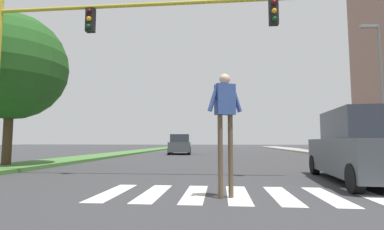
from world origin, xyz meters
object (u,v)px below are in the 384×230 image
(tree_mid, at_px, (12,67))
(pedestrian_performer, at_px, (225,114))
(traffic_light_gantry, at_px, (93,40))
(street_lamp_right, at_px, (379,78))
(suv_crossing, at_px, (364,148))
(sedan_midblock, at_px, (180,145))

(tree_mid, relative_size, pedestrian_performer, 2.58)
(traffic_light_gantry, relative_size, street_lamp_right, 1.45)
(tree_mid, distance_m, traffic_light_gantry, 5.26)
(pedestrian_performer, relative_size, suv_crossing, 0.52)
(street_lamp_right, distance_m, sedan_midblock, 15.48)
(traffic_light_gantry, xyz_separation_m, sedan_midblock, (0.63, 16.35, -3.64))
(suv_crossing, bearing_deg, traffic_light_gantry, 176.17)
(sedan_midblock, bearing_deg, suv_crossing, -66.34)
(traffic_light_gantry, bearing_deg, sedan_midblock, 87.80)
(tree_mid, height_order, street_lamp_right, street_lamp_right)
(traffic_light_gantry, xyz_separation_m, street_lamp_right, (12.90, 7.71, 0.16))
(suv_crossing, bearing_deg, pedestrian_performer, -147.05)
(tree_mid, distance_m, pedestrian_performer, 10.74)
(tree_mid, xyz_separation_m, traffic_light_gantry, (4.67, -2.40, 0.15))
(tree_mid, height_order, sedan_midblock, tree_mid)
(street_lamp_right, height_order, suv_crossing, street_lamp_right)
(tree_mid, xyz_separation_m, suv_crossing, (12.70, -2.94, -3.36))
(pedestrian_performer, bearing_deg, street_lamp_right, 51.03)
(tree_mid, relative_size, traffic_light_gantry, 0.59)
(traffic_light_gantry, distance_m, pedestrian_performer, 5.88)
(traffic_light_gantry, bearing_deg, street_lamp_right, 30.87)
(street_lamp_right, relative_size, suv_crossing, 1.58)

